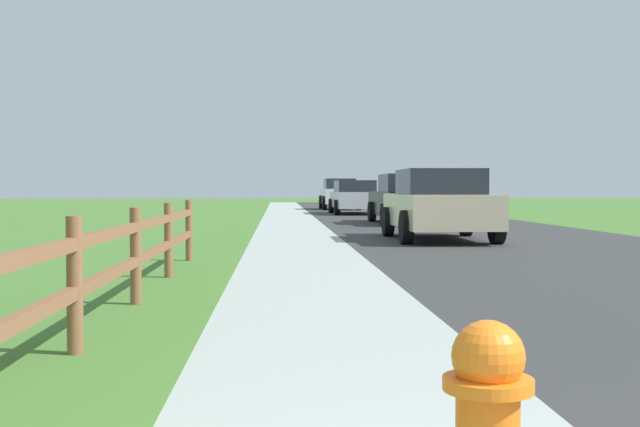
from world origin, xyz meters
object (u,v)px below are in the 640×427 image
(parked_car_silver, at_px, (355,197))
(parked_car_white, at_px, (339,194))
(parked_suv_beige, at_px, (439,205))
(parked_car_black, at_px, (408,199))

(parked_car_silver, bearing_deg, parked_car_white, 90.99)
(parked_suv_beige, relative_size, parked_car_black, 0.89)
(parked_car_white, bearing_deg, parked_car_black, -86.88)
(parked_car_white, bearing_deg, parked_suv_beige, -89.37)
(parked_suv_beige, relative_size, parked_car_silver, 0.86)
(parked_car_black, bearing_deg, parked_car_white, 93.12)
(parked_car_silver, bearing_deg, parked_suv_beige, -89.51)
(parked_suv_beige, bearing_deg, parked_car_silver, 90.49)
(parked_car_silver, xyz_separation_m, parked_car_white, (-0.12, 7.06, 0.07))
(parked_suv_beige, xyz_separation_m, parked_car_black, (0.63, 7.80, 0.00))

